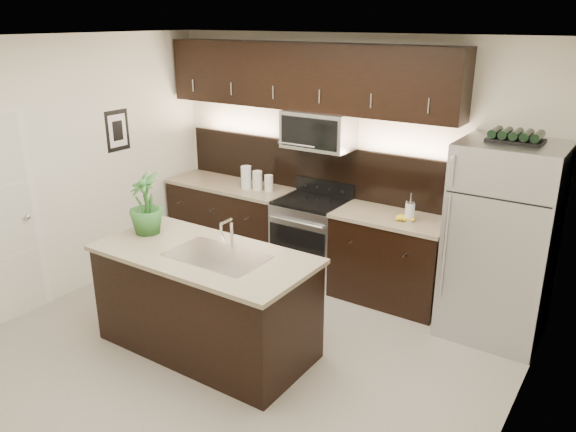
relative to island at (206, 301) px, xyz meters
name	(u,v)px	position (x,y,z in m)	size (l,w,h in m)	color
ground	(237,351)	(0.27, 0.08, -0.47)	(4.50, 4.50, 0.00)	gray
room_walls	(217,169)	(0.16, 0.05, 1.22)	(4.52, 4.02, 2.71)	silver
counter_run	(296,235)	(-0.19, 1.77, 0.00)	(3.51, 0.65, 0.94)	black
upper_fixtures	(307,87)	(-0.16, 1.92, 1.67)	(3.49, 0.40, 1.66)	black
island	(206,301)	(0.00, 0.00, 0.00)	(1.96, 0.96, 0.94)	black
sink_faucet	(218,254)	(0.15, 0.01, 0.48)	(0.84, 0.50, 0.28)	silver
refrigerator	(501,242)	(2.07, 1.71, 0.45)	(0.89, 0.80, 1.84)	#B2B2B7
wine_rack	(516,136)	(2.07, 1.71, 1.42)	(0.45, 0.28, 0.11)	black
plant	(146,204)	(-0.74, 0.06, 0.75)	(0.32, 0.32, 0.57)	#2B5F26
canisters	(255,180)	(-0.75, 1.75, 0.59)	(0.40, 0.17, 0.27)	silver
french_press	(410,211)	(1.17, 1.72, 0.57)	(0.10, 0.10, 0.28)	silver
bananas	(399,217)	(1.08, 1.69, 0.50)	(0.20, 0.15, 0.06)	gold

